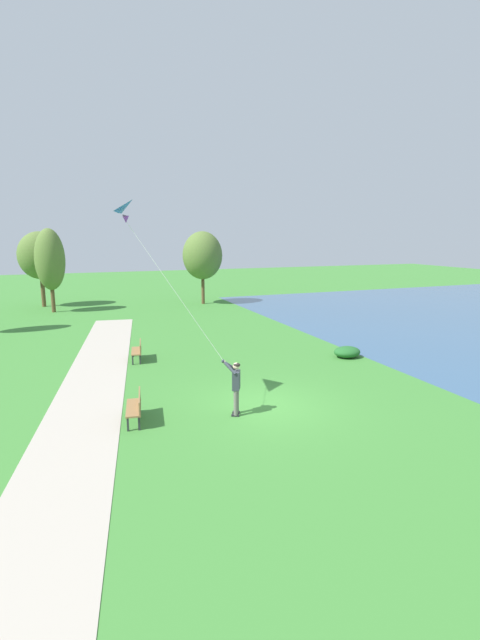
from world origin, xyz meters
TOP-DOWN VIEW (x-y plane):
  - ground_plane at (0.00, 0.00)m, footprint 120.00×120.00m
  - walkway_path at (-5.65, 2.00)m, footprint 7.24×31.99m
  - person_kite_flyer at (-1.18, -0.36)m, footprint 0.63×0.51m
  - flying_kite at (-3.96, 1.12)m, footprint 2.82×1.91m
  - park_bench_near_walkway at (-4.23, 0.26)m, footprint 0.66×1.55m
  - park_bench_far_walkway at (-3.16, 7.18)m, footprint 0.66×1.55m
  - tree_horizon_far at (-7.95, 25.98)m, footprint 3.37×2.94m
  - tree_behind_path at (-7.14, 22.81)m, footprint 2.13×2.23m
  - tree_treeline_right at (4.53, 22.85)m, footprint 3.28×3.27m
  - lakeside_shrub at (6.13, 4.20)m, footprint 1.29×1.05m

SIDE VIEW (x-z plane):
  - ground_plane at x=0.00m, z-range 0.00..0.00m
  - walkway_path at x=-5.65m, z-range 0.00..0.02m
  - lakeside_shrub at x=6.13m, z-range 0.00..0.52m
  - park_bench_near_walkway at x=-4.23m, z-range 0.07..0.95m
  - park_bench_far_walkway at x=-3.16m, z-range 0.07..0.95m
  - person_kite_flyer at x=-1.18m, z-range 0.13..1.96m
  - tree_behind_path at x=-7.14m, z-range 0.81..7.01m
  - tree_treeline_right at x=4.53m, z-range 1.02..7.04m
  - tree_horizon_far at x=-7.95m, z-range 1.09..7.09m
  - flying_kite at x=-3.96m, z-range 3.87..8.78m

